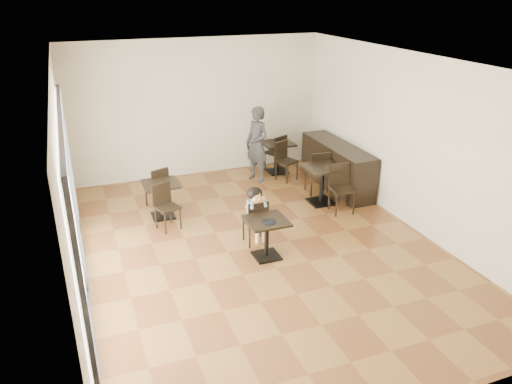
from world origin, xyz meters
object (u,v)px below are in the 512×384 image
chair_left_b (167,208)px  chair_mid_b (342,189)px  child_table (267,238)px  chair_back_a (275,153)px  adult_patron (257,144)px  cafe_table_mid (322,185)px  child (255,216)px  child_chair (255,221)px  cafe_table_left (162,200)px  chair_back_b (287,161)px  chair_mid_a (317,172)px  cafe_table_back (277,157)px  chair_left_a (157,187)px

chair_left_b → chair_mid_b: bearing=-29.4°
child_table → chair_back_a: chair_back_a is taller
adult_patron → chair_mid_b: 2.51m
cafe_table_mid → child: bearing=-149.4°
child_chair → cafe_table_left: child_chair is taller
child_table → chair_back_b: 3.65m
chair_mid_a → chair_mid_b: (0.00, -1.10, 0.00)m
cafe_table_mid → chair_back_b: 1.49m
chair_mid_b → chair_back_b: (-0.31, 2.03, -0.03)m
cafe_table_mid → adult_patron: bearing=114.5°
cafe_table_mid → chair_back_b: (-0.14, 1.48, 0.05)m
child_table → chair_left_b: 2.12m
chair_mid_a → chair_left_b: chair_mid_a is taller
child_table → chair_left_b: (-1.34, 1.64, 0.08)m
cafe_table_mid → chair_left_b: (-3.27, -0.05, 0.03)m
chair_left_b → chair_back_a: chair_back_a is taller
chair_mid_b → chair_back_a: chair_mid_b is taller
cafe_table_back → chair_back_b: size_ratio=0.83×
chair_left_a → chair_mid_a: bearing=150.6°
cafe_table_left → chair_left_b: size_ratio=0.83×
chair_mid_a → child_chair: bearing=45.1°
chair_left_b → chair_back_b: size_ratio=0.95×
cafe_table_back → chair_left_a: (-3.13, -0.98, 0.05)m
adult_patron → chair_left_a: (-2.48, -0.68, -0.44)m
child → chair_left_a: bearing=121.4°
chair_mid_b → chair_left_b: bearing=177.8°
chair_mid_a → cafe_table_left: bearing=6.9°
chair_left_a → child_chair: bearing=100.3°
child_chair → chair_left_a: bearing=-58.6°
child_chair → cafe_table_mid: size_ratio=1.04×
chair_back_a → chair_back_b: bearing=66.0°
cafe_table_left → chair_back_a: (3.13, 1.68, 0.10)m
cafe_table_back → chair_back_b: chair_back_b is taller
chair_back_b → cafe_table_mid: bearing=-108.6°
cafe_table_mid → cafe_table_back: cafe_table_mid is taller
child_chair → child: bearing=-0.0°
chair_left_a → child: bearing=100.3°
child_chair → chair_left_b: chair_left_b is taller
cafe_table_mid → chair_mid_b: chair_mid_b is taller
cafe_table_mid → chair_back_a: 2.19m
adult_patron → chair_mid_a: bearing=14.9°
chair_back_a → chair_back_b: (0.00, -0.70, 0.00)m
child_chair → cafe_table_mid: (1.93, 1.14, -0.01)m
chair_mid_a → chair_back_a: size_ratio=1.07×
cafe_table_left → chair_back_b: size_ratio=0.79×
adult_patron → child_table: bearing=-42.3°
child_chair → chair_mid_a: size_ratio=0.86×
child → cafe_table_left: (-1.34, 1.64, -0.17)m
child_table → child: bearing=90.0°
child → cafe_table_mid: bearing=30.6°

